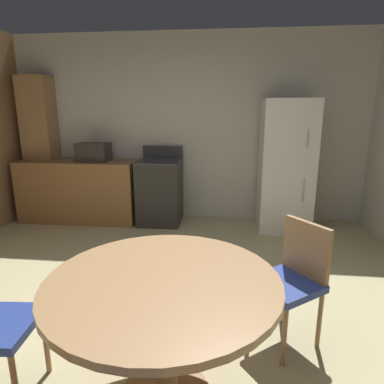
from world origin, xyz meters
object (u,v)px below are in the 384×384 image
object	(u,v)px
dining_table	(164,304)
chair_northeast	(293,275)
oven_range	(160,191)
microwave	(94,152)
refrigerator	(286,166)

from	to	relation	value
dining_table	chair_northeast	distance (m)	1.00
dining_table	chair_northeast	world-z (taller)	chair_northeast
oven_range	chair_northeast	bearing A→B (deg)	-59.35
microwave	dining_table	bearing A→B (deg)	-62.07
oven_range	dining_table	size ratio (longest dim) A/B	0.89
oven_range	chair_northeast	distance (m)	2.82
microwave	dining_table	world-z (taller)	microwave
oven_range	refrigerator	xyz separation A→B (m)	(1.75, -0.05, 0.41)
chair_northeast	oven_range	bearing A→B (deg)	-96.52
oven_range	microwave	bearing A→B (deg)	-179.79
refrigerator	microwave	size ratio (longest dim) A/B	4.00
dining_table	oven_range	bearing A→B (deg)	101.94
chair_northeast	dining_table	bearing A→B (deg)	0.00
oven_range	refrigerator	size ratio (longest dim) A/B	0.62
microwave	chair_northeast	distance (m)	3.45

